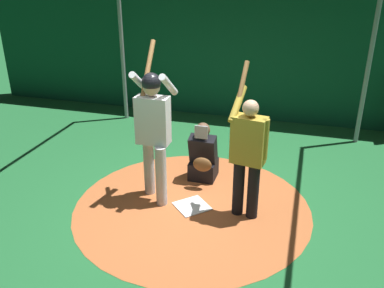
{
  "coord_description": "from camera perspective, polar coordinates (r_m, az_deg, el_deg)",
  "views": [
    {
      "loc": [
        4.68,
        1.34,
        3.12
      ],
      "look_at": [
        0.0,
        0.0,
        0.95
      ],
      "focal_mm": 38.78,
      "sensor_mm": 36.0,
      "label": 1
    }
  ],
  "objects": [
    {
      "name": "back_wall",
      "position": [
        8.7,
        7.11,
        14.0
      ],
      "size": [
        0.23,
        11.56,
        3.23
      ],
      "color": "#0F472D",
      "rests_on": "ground"
    },
    {
      "name": "ground_plane",
      "position": [
        5.78,
        -0.0,
        -8.63
      ],
      "size": [
        27.56,
        27.56,
        0.0
      ],
      "primitive_type": "plane",
      "color": "#216633"
    },
    {
      "name": "visitor",
      "position": [
        5.22,
        7.68,
        -1.02
      ],
      "size": [
        0.59,
        0.51,
        1.98
      ],
      "rotation": [
        0.0,
        0.0,
        -0.18
      ],
      "color": "black",
      "rests_on": "ground"
    },
    {
      "name": "dirt_circle",
      "position": [
        5.78,
        -0.0,
        -8.6
      ],
      "size": [
        3.24,
        3.24,
        0.01
      ],
      "primitive_type": "cylinder",
      "color": "#B76033",
      "rests_on": "ground"
    },
    {
      "name": "cage_frame",
      "position": [
        4.96,
        -0.0,
        13.06
      ],
      "size": [
        6.08,
        4.73,
        3.08
      ],
      "color": "gray",
      "rests_on": "ground"
    },
    {
      "name": "home_plate",
      "position": [
        5.78,
        -0.0,
        -8.53
      ],
      "size": [
        0.59,
        0.59,
        0.01
      ],
      "primitive_type": "cube",
      "rotation": [
        0.0,
        0.0,
        0.79
      ],
      "color": "white",
      "rests_on": "dirt_circle"
    },
    {
      "name": "catcher",
      "position": [
        6.31,
        1.54,
        -1.88
      ],
      "size": [
        0.58,
        0.4,
        0.93
      ],
      "color": "black",
      "rests_on": "ground"
    },
    {
      "name": "batter",
      "position": [
        5.52,
        -5.37,
        2.63
      ],
      "size": [
        0.68,
        0.49,
        2.16
      ],
      "color": "#BCBCC0",
      "rests_on": "ground"
    }
  ]
}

